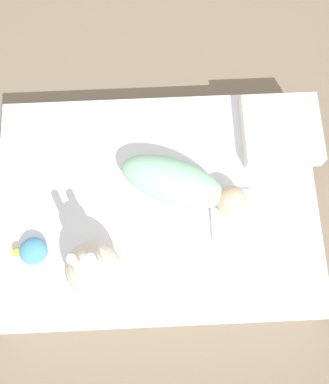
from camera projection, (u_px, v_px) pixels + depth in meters
name	position (u px, v px, depth m)	size (l,w,h in m)	color
ground_plane	(157.00, 214.00, 1.99)	(12.00, 12.00, 0.00)	#7A6B56
bed_mattress	(157.00, 209.00, 1.91)	(1.31, 0.96, 0.16)	white
burp_cloth	(233.00, 215.00, 1.81)	(0.18, 0.20, 0.02)	white
swaddled_baby	(181.00, 184.00, 1.77)	(0.52, 0.33, 0.16)	#99D6B2
pillow	(281.00, 130.00, 1.88)	(0.32, 0.30, 0.08)	white
bunny_plush	(93.00, 268.00, 1.63)	(0.21, 0.21, 0.37)	beige
turtle_plush	(32.00, 251.00, 1.74)	(0.14, 0.11, 0.07)	#4C99C6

